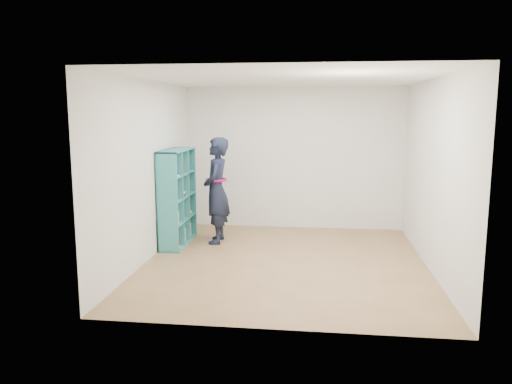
# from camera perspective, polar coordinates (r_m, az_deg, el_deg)

# --- Properties ---
(floor) EXTENTS (4.50, 4.50, 0.00)m
(floor) POSITION_cam_1_polar(r_m,az_deg,el_deg) (7.28, 3.31, -8.04)
(floor) COLOR brown
(floor) RESTS_ON ground
(ceiling) EXTENTS (4.50, 4.50, 0.00)m
(ceiling) POSITION_cam_1_polar(r_m,az_deg,el_deg) (6.97, 3.52, 12.83)
(ceiling) COLOR white
(ceiling) RESTS_ON wall_back
(wall_left) EXTENTS (0.02, 4.50, 2.60)m
(wall_left) POSITION_cam_1_polar(r_m,az_deg,el_deg) (7.41, -12.22, 2.35)
(wall_left) COLOR silver
(wall_left) RESTS_ON floor
(wall_right) EXTENTS (0.02, 4.50, 2.60)m
(wall_right) POSITION_cam_1_polar(r_m,az_deg,el_deg) (7.16, 19.60, 1.80)
(wall_right) COLOR silver
(wall_right) RESTS_ON floor
(wall_back) EXTENTS (4.00, 0.02, 2.60)m
(wall_back) POSITION_cam_1_polar(r_m,az_deg,el_deg) (9.24, 4.33, 3.86)
(wall_back) COLOR silver
(wall_back) RESTS_ON floor
(wall_front) EXTENTS (4.00, 0.02, 2.60)m
(wall_front) POSITION_cam_1_polar(r_m,az_deg,el_deg) (4.79, 1.65, -1.12)
(wall_front) COLOR silver
(wall_front) RESTS_ON floor
(bookshelf) EXTENTS (0.34, 1.16, 1.55)m
(bookshelf) POSITION_cam_1_polar(r_m,az_deg,el_deg) (8.23, -9.17, -0.70)
(bookshelf) COLOR teal
(bookshelf) RESTS_ON floor
(person) EXTENTS (0.46, 0.66, 1.74)m
(person) POSITION_cam_1_polar(r_m,az_deg,el_deg) (8.22, -4.53, 0.19)
(person) COLOR black
(person) RESTS_ON floor
(smartphone) EXTENTS (0.01, 0.09, 0.12)m
(smartphone) POSITION_cam_1_polar(r_m,az_deg,el_deg) (8.30, -5.52, 1.06)
(smartphone) COLOR silver
(smartphone) RESTS_ON person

